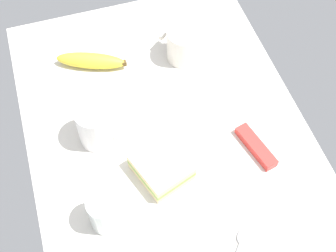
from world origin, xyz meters
The scene contains 9 objects.
tabletop centered at (0.00, 0.00, 1.00)cm, with size 90.00×64.00×2.00cm, color beige.
coffee_mug_black centered at (21.31, -10.72, 6.49)cm, with size 10.51×9.68×8.71cm.
coffee_mug_milky centered at (3.67, 15.42, 7.36)cm, with size 10.10×10.54×10.43cm.
sandwich_main centered at (-9.30, 4.38, 4.20)cm, with size 14.02×13.33×4.40cm.
glass_of_milk centered at (-16.68, 18.20, 6.25)cm, with size 6.88×6.88×9.39cm.
banana centered at (25.13, 12.51, 4.05)cm, with size 10.64×17.93×4.11cm.
spoon centered at (-30.22, -5.51, 2.38)cm, with size 10.71×9.48×0.80cm.
snack_bar centered at (-9.98, -17.70, 3.00)cm, with size 12.13×3.02×2.00cm, color red.
paper_napkin centered at (5.45, -6.09, 2.15)cm, with size 12.86×12.86×0.30cm, color white.
Camera 1 is at (-54.37, 16.97, 93.11)cm, focal length 49.48 mm.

